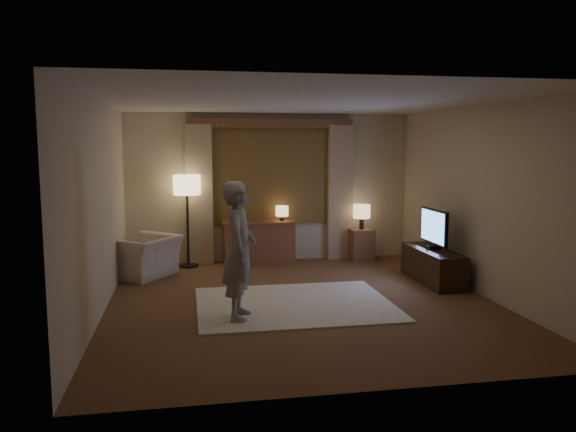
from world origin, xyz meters
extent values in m
cube|color=brown|center=(0.00, 0.00, -0.01)|extent=(5.00, 5.50, 0.02)
cube|color=silver|center=(0.00, 0.00, 2.61)|extent=(5.00, 5.50, 0.02)
cube|color=beige|center=(0.00, 2.76, 1.30)|extent=(5.00, 0.02, 2.60)
cube|color=beige|center=(0.00, -2.76, 1.30)|extent=(5.00, 0.02, 2.60)
cube|color=beige|center=(-2.51, 0.00, 1.30)|extent=(0.02, 5.50, 2.60)
cube|color=beige|center=(2.51, 0.00, 1.30)|extent=(0.02, 5.50, 2.60)
cube|color=black|center=(0.00, 2.73, 1.55)|extent=(2.00, 0.01, 1.70)
cube|color=brown|center=(0.00, 2.72, 1.55)|extent=(2.08, 0.04, 1.78)
cube|color=tan|center=(-1.25, 2.65, 1.20)|extent=(0.45, 0.12, 2.40)
cube|color=tan|center=(1.25, 2.65, 1.20)|extent=(0.45, 0.12, 2.40)
cube|color=brown|center=(0.00, 2.67, 2.42)|extent=(2.90, 0.14, 0.16)
cube|color=beige|center=(-0.12, -0.12, 0.01)|extent=(2.50, 2.00, 0.02)
cube|color=brown|center=(-0.24, 2.50, 0.35)|extent=(1.20, 0.40, 0.70)
cube|color=brown|center=(-0.24, 2.50, 0.80)|extent=(0.16, 0.02, 0.20)
imported|color=#999999|center=(-0.64, 2.50, 0.85)|extent=(0.17, 0.13, 0.30)
cylinder|color=black|center=(0.16, 2.50, 0.76)|extent=(0.08, 0.08, 0.12)
cylinder|color=#F2CF91|center=(0.16, 2.50, 0.91)|extent=(0.22, 0.22, 0.18)
cylinder|color=black|center=(-1.45, 2.45, 0.02)|extent=(0.33, 0.33, 0.03)
cylinder|color=black|center=(-1.45, 2.45, 0.62)|extent=(0.04, 0.04, 1.24)
cylinder|color=#F2CF91|center=(-1.45, 2.45, 1.39)|extent=(0.45, 0.45, 0.33)
imported|color=beige|center=(-2.14, 1.82, 0.32)|extent=(1.27, 1.30, 0.64)
cube|color=brown|center=(1.59, 2.45, 0.28)|extent=(0.40, 0.40, 0.56)
cylinder|color=black|center=(1.59, 2.45, 0.66)|extent=(0.08, 0.08, 0.20)
cylinder|color=#F2CF91|center=(1.59, 2.45, 0.88)|extent=(0.30, 0.30, 0.24)
cube|color=black|center=(2.15, 0.69, 0.25)|extent=(0.45, 1.40, 0.50)
cube|color=black|center=(2.15, 0.69, 0.53)|extent=(0.20, 0.09, 0.06)
cube|color=black|center=(2.15, 0.69, 0.85)|extent=(0.05, 0.84, 0.51)
cube|color=#5DA0FF|center=(2.12, 0.69, 0.85)|extent=(0.00, 0.78, 0.46)
imported|color=gray|center=(-0.87, -0.59, 0.83)|extent=(0.50, 0.66, 1.62)
camera|label=1|loc=(-1.46, -7.04, 2.06)|focal=35.00mm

